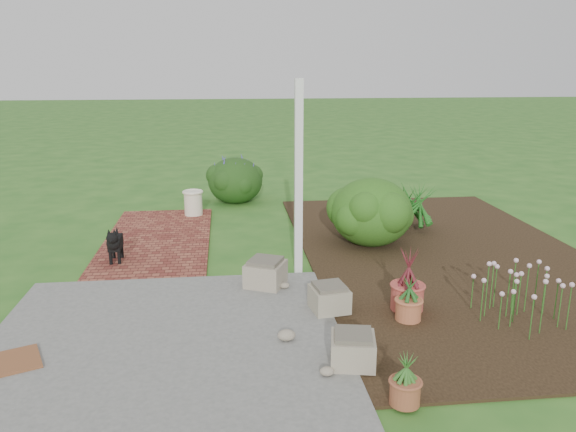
{
  "coord_description": "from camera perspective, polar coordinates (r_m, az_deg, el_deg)",
  "views": [
    {
      "loc": [
        -0.61,
        -6.8,
        2.65
      ],
      "look_at": [
        0.2,
        0.4,
        0.7
      ],
      "focal_mm": 35.0,
      "sensor_mm": 36.0,
      "label": 1
    }
  ],
  "objects": [
    {
      "name": "ground",
      "position": [
        7.32,
        -1.21,
        -6.15
      ],
      "size": [
        80.0,
        80.0,
        0.0
      ],
      "primitive_type": "plane",
      "color": "#28601E",
      "rests_on": "ground"
    },
    {
      "name": "concrete_patio",
      "position": [
        5.73,
        -12.4,
        -12.64
      ],
      "size": [
        3.5,
        3.5,
        0.04
      ],
      "primitive_type": "cube",
      "color": "#61615E",
      "rests_on": "ground"
    },
    {
      "name": "brick_path",
      "position": [
        9.01,
        -13.09,
        -2.31
      ],
      "size": [
        1.6,
        3.5,
        0.04
      ],
      "primitive_type": "cube",
      "color": "maroon",
      "rests_on": "ground"
    },
    {
      "name": "garden_bed",
      "position": [
        8.36,
        15.82,
        -3.9
      ],
      "size": [
        4.0,
        7.0,
        0.03
      ],
      "primitive_type": "cube",
      "color": "black",
      "rests_on": "ground"
    },
    {
      "name": "veranda_post",
      "position": [
        7.1,
        1.07,
        3.69
      ],
      "size": [
        0.1,
        0.1,
        2.5
      ],
      "primitive_type": "cube",
      "color": "white",
      "rests_on": "ground"
    },
    {
      "name": "stone_trough_near",
      "position": [
        5.22,
        6.6,
        -13.4
      ],
      "size": [
        0.46,
        0.46,
        0.26
      ],
      "primitive_type": "cube",
      "rotation": [
        0.0,
        0.0,
        -0.19
      ],
      "color": "gray",
      "rests_on": "concrete_patio"
    },
    {
      "name": "stone_trough_mid",
      "position": [
        6.24,
        4.22,
        -8.4
      ],
      "size": [
        0.44,
        0.44,
        0.26
      ],
      "primitive_type": "cube",
      "rotation": [
        0.0,
        0.0,
        0.16
      ],
      "color": "gray",
      "rests_on": "concrete_patio"
    },
    {
      "name": "stone_trough_far",
      "position": [
        6.9,
        -2.29,
        -5.89
      ],
      "size": [
        0.57,
        0.57,
        0.29
      ],
      "primitive_type": "cube",
      "rotation": [
        0.0,
        0.0,
        -0.43
      ],
      "color": "gray",
      "rests_on": "concrete_patio"
    },
    {
      "name": "black_dog",
      "position": [
        7.99,
        -17.19,
        -2.57
      ],
      "size": [
        0.18,
        0.55,
        0.47
      ],
      "rotation": [
        0.0,
        0.0,
        0.04
      ],
      "color": "black",
      "rests_on": "brick_path"
    },
    {
      "name": "cream_ceramic_urn",
      "position": [
        10.23,
        -9.6,
        1.31
      ],
      "size": [
        0.37,
        0.37,
        0.43
      ],
      "primitive_type": "cylinder",
      "rotation": [
        0.0,
        0.0,
        -0.15
      ],
      "color": "#F1E6C7",
      "rests_on": "brick_path"
    },
    {
      "name": "evergreen_shrub",
      "position": [
        8.51,
        8.48,
        0.59
      ],
      "size": [
        1.5,
        1.5,
        1.03
      ],
      "primitive_type": "ellipsoid",
      "rotation": [
        0.0,
        0.0,
        0.27
      ],
      "color": "#0E3D12",
      "rests_on": "garden_bed"
    },
    {
      "name": "agapanthus_clump_back",
      "position": [
        9.4,
        12.53,
        1.48
      ],
      "size": [
        1.26,
        1.26,
        0.94
      ],
      "primitive_type": null,
      "rotation": [
        0.0,
        0.0,
        -0.24
      ],
      "color": "#114210",
      "rests_on": "garden_bed"
    },
    {
      "name": "agapanthus_clump_front",
      "position": [
        9.32,
        7.25,
        1.12
      ],
      "size": [
        1.12,
        1.12,
        0.79
      ],
      "primitive_type": null,
      "rotation": [
        0.0,
        0.0,
        -0.31
      ],
      "color": "#0C3611",
      "rests_on": "garden_bed"
    },
    {
      "name": "pink_flower_patch",
      "position": [
        6.39,
        22.65,
        -7.45
      ],
      "size": [
        1.21,
        1.21,
        0.6
      ],
      "primitive_type": null,
      "rotation": [
        0.0,
        0.0,
        0.35
      ],
      "color": "#113D0F",
      "rests_on": "garden_bed"
    },
    {
      "name": "terracotta_pot_bronze",
      "position": [
        6.4,
        12.01,
        -8.03
      ],
      "size": [
        0.44,
        0.44,
        0.29
      ],
      "primitive_type": "cylinder",
      "rotation": [
        0.0,
        0.0,
        0.26
      ],
      "color": "#B2473C",
      "rests_on": "garden_bed"
    },
    {
      "name": "terracotta_pot_small_left",
      "position": [
        6.17,
        12.13,
        -9.27
      ],
      "size": [
        0.28,
        0.28,
        0.23
      ],
      "primitive_type": "cylinder",
      "rotation": [
        0.0,
        0.0,
        -0.02
      ],
      "color": "#B1613C",
      "rests_on": "garden_bed"
    },
    {
      "name": "terracotta_pot_small_right",
      "position": [
        4.78,
        11.8,
        -17.1
      ],
      "size": [
        0.31,
        0.31,
        0.21
      ],
      "primitive_type": "cylinder",
      "rotation": [
        0.0,
        0.0,
        0.32
      ],
      "color": "brown",
      "rests_on": "garden_bed"
    },
    {
      "name": "purple_flowering_bush",
      "position": [
        11.21,
        -5.38,
        3.73
      ],
      "size": [
        1.19,
        1.19,
        0.92
      ],
      "primitive_type": "ellipsoid",
      "rotation": [
        0.0,
        0.0,
        -0.1
      ],
      "color": "black",
      "rests_on": "ground"
    }
  ]
}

